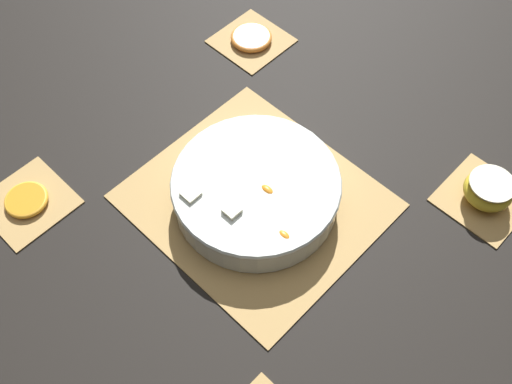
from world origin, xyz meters
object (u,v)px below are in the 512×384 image
Objects in this scene: apple_half at (488,190)px; grapefruit_slice at (251,37)px; orange_slice_whole at (26,200)px; fruit_salad_bowl at (256,189)px.

grapefruit_slice is (0.60, -0.00, -0.02)m from apple_half.
fruit_salad_bowl is at bearing -135.50° from orange_slice_whole.
apple_half reaches higher than grapefruit_slice.
orange_slice_whole is at bearing 90.00° from grapefruit_slice.
fruit_salad_bowl is 0.42m from orange_slice_whole.
grapefruit_slice is (0.00, -0.59, 0.00)m from orange_slice_whole.
orange_slice_whole is (0.30, 0.30, -0.03)m from fruit_salad_bowl.
grapefruit_slice reaches higher than orange_slice_whole.
grapefruit_slice is at bearing -90.00° from orange_slice_whole.
fruit_salad_bowl is 0.42m from apple_half.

